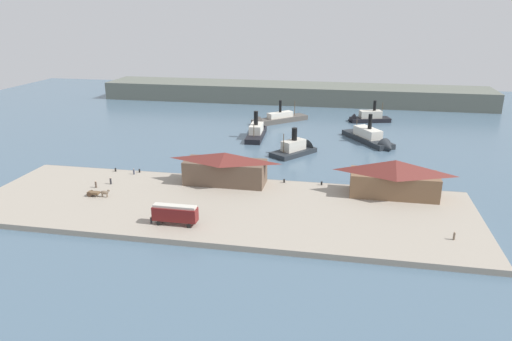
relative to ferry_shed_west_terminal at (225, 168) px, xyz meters
name	(u,v)px	position (x,y,z in m)	size (l,w,h in m)	color
ground_plane	(242,177)	(2.28, 8.57, -5.20)	(320.00, 320.00, 0.00)	slate
quay_promenade	(220,207)	(2.28, -13.43, -4.60)	(110.00, 36.00, 1.20)	#9E9384
seawall_edge	(239,180)	(2.28, 4.97, -4.70)	(110.00, 0.80, 1.00)	gray
ferry_shed_west_terminal	(225,168)	(0.00, 0.00, 0.00)	(20.13, 7.92, 7.88)	brown
ferry_shed_customs_shed	(394,178)	(40.02, -0.38, 0.33)	(19.98, 8.43, 8.51)	brown
street_tram	(175,213)	(-3.82, -24.92, -1.57)	(9.04, 2.53, 4.13)	maroon
horse_cart	(98,193)	(-26.44, -14.18, -3.06)	(5.57, 1.41, 1.87)	brown
pedestrian_walking_west	(151,220)	(-8.73, -25.55, -3.30)	(0.38, 0.38, 1.53)	#232328
pedestrian_near_west_shed	(96,185)	(-29.81, -9.00, -3.20)	(0.43, 0.43, 1.74)	#4C3D33
pedestrian_near_east_shed	(454,236)	(49.58, -21.39, -3.24)	(0.41, 0.41, 1.65)	#6B5B4C
pedestrian_walking_east	(111,181)	(-27.48, -6.04, -3.21)	(0.43, 0.43, 1.73)	#232328
pedestrian_standing_center	(134,172)	(-25.04, 1.91, -3.30)	(0.38, 0.38, 1.53)	#33384C
mooring_post_west	(284,181)	(14.23, 3.17, -3.55)	(0.44, 0.44, 0.90)	black
mooring_post_center_east	(116,170)	(-30.84, 3.17, -3.55)	(0.44, 0.44, 0.90)	black
mooring_post_east	(322,183)	(23.46, 3.20, -3.55)	(0.44, 0.44, 0.90)	black
mooring_post_center_west	(139,171)	(-24.27, 3.64, -3.55)	(0.44, 0.44, 0.90)	black
ferry_mid_harbor	(257,131)	(-1.93, 51.41, -3.53)	(6.22, 21.77, 10.69)	black
ferry_approaching_east	(372,139)	(37.05, 48.66, -3.61)	(17.97, 24.02, 11.30)	#23282D
ferry_moored_east	(298,149)	(14.38, 33.07, -3.71)	(14.37, 16.39, 10.51)	#23282D
ferry_outer_harbor	(366,118)	(35.81, 80.99, -3.62)	(17.40, 9.56, 10.05)	black
ferry_near_quay	(274,120)	(0.81, 71.96, -3.88)	(22.02, 21.22, 10.03)	#514C47
far_headland	(292,93)	(2.28, 118.57, -1.20)	(180.00, 24.00, 8.00)	#60665B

